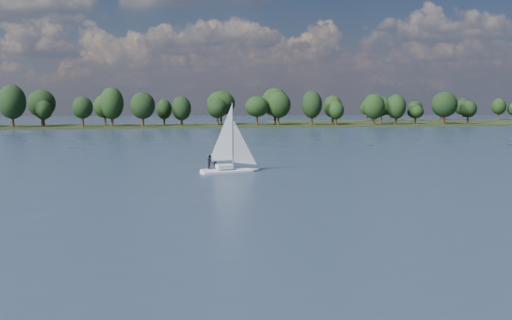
{
  "coord_description": "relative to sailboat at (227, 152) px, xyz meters",
  "views": [
    {
      "loc": [
        -13.61,
        -24.5,
        8.77
      ],
      "look_at": [
        -1.36,
        39.32,
        2.5
      ],
      "focal_mm": 40.0,
      "sensor_mm": 36.0,
      "label": 1
    }
  ],
  "objects": [
    {
      "name": "treeline",
      "position": [
        7.25,
        159.36,
        5.5
      ],
      "size": [
        562.59,
        73.77,
        18.51
      ],
      "color": "black",
      "rests_on": "ground"
    },
    {
      "name": "far_shore",
      "position": [
        3.41,
        163.35,
        -2.65
      ],
      "size": [
        660.0,
        40.0,
        1.5
      ],
      "primitive_type": "cube",
      "color": "black",
      "rests_on": "ground"
    },
    {
      "name": "sailboat",
      "position": [
        0.0,
        0.0,
        0.0
      ],
      "size": [
        7.5,
        3.79,
        9.5
      ],
      "rotation": [
        0.0,
        0.0,
        0.26
      ],
      "color": "silver",
      "rests_on": "ground"
    },
    {
      "name": "far_shore_back",
      "position": [
        163.41,
        211.35,
        -2.65
      ],
      "size": [
        220.0,
        30.0,
        1.4
      ],
      "primitive_type": "cube",
      "color": "black",
      "rests_on": "ground"
    },
    {
      "name": "ground",
      "position": [
        3.41,
        51.35,
        -2.65
      ],
      "size": [
        700.0,
        700.0,
        0.0
      ],
      "primitive_type": "plane",
      "color": "#233342",
      "rests_on": "ground"
    }
  ]
}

